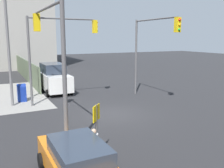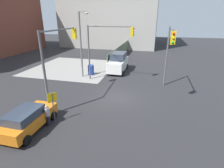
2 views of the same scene
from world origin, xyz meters
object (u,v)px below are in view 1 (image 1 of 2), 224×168
object	(u,v)px
van_white_delivery	(54,78)
pedestrian_crossing	(94,147)
coupe_orange	(77,161)
traffic_signal_ne_corner	(58,43)
street_lamp_corner	(12,42)
mailbox_blue	(22,92)
traffic_signal_nw_corner	(50,45)
traffic_signal_se_corner	(151,42)

from	to	relation	value
van_white_delivery	pedestrian_crossing	size ratio (longest dim) A/B	3.44
coupe_orange	traffic_signal_ne_corner	bearing A→B (deg)	-11.97
street_lamp_corner	mailbox_blue	size ratio (longest dim) A/B	5.59
mailbox_blue	pedestrian_crossing	xyz separation A→B (m)	(-12.00, -1.20, 0.05)
street_lamp_corner	coupe_orange	size ratio (longest dim) A/B	1.84
street_lamp_corner	coupe_orange	world-z (taller)	street_lamp_corner
mailbox_blue	coupe_orange	xyz separation A→B (m)	(-12.81, -0.23, 0.08)
coupe_orange	mailbox_blue	bearing A→B (deg)	1.03
traffic_signal_nw_corner	van_white_delivery	world-z (taller)	traffic_signal_nw_corner
traffic_signal_ne_corner	coupe_orange	bearing A→B (deg)	168.03
traffic_signal_ne_corner	coupe_orange	size ratio (longest dim) A/B	1.49
coupe_orange	pedestrian_crossing	size ratio (longest dim) A/B	2.77
van_white_delivery	traffic_signal_se_corner	bearing A→B (deg)	-135.44
traffic_signal_nw_corner	mailbox_blue	xyz separation A→B (m)	(8.49, 0.50, -3.88)
traffic_signal_ne_corner	street_lamp_corner	size ratio (longest dim) A/B	0.81
traffic_signal_se_corner	coupe_orange	bearing A→B (deg)	134.11
van_white_delivery	mailbox_blue	bearing A→B (deg)	128.79
traffic_signal_se_corner	van_white_delivery	distance (m)	9.58
traffic_signal_ne_corner	pedestrian_crossing	distance (m)	11.07
traffic_signal_se_corner	street_lamp_corner	xyz separation A→B (m)	(2.56, 10.04, 0.07)
street_lamp_corner	pedestrian_crossing	bearing A→B (deg)	-170.77
mailbox_blue	coupe_orange	size ratio (longest dim) A/B	0.33
mailbox_blue	coupe_orange	world-z (taller)	coupe_orange
traffic_signal_ne_corner	street_lamp_corner	xyz separation A→B (m)	(0.43, 3.13, 0.07)
mailbox_blue	pedestrian_crossing	size ratio (longest dim) A/B	0.91
traffic_signal_nw_corner	street_lamp_corner	bearing A→B (deg)	8.23
traffic_signal_nw_corner	pedestrian_crossing	distance (m)	5.25
street_lamp_corner	van_white_delivery	world-z (taller)	street_lamp_corner
traffic_signal_se_corner	coupe_orange	world-z (taller)	traffic_signal_se_corner
traffic_signal_se_corner	pedestrian_crossing	xyz separation A→B (m)	(-8.18, 8.30, -3.83)
mailbox_blue	traffic_signal_nw_corner	bearing A→B (deg)	-176.63
mailbox_blue	van_white_delivery	world-z (taller)	van_white_delivery
traffic_signal_se_corner	traffic_signal_ne_corner	xyz separation A→B (m)	(2.12, 6.91, -0.01)
pedestrian_crossing	street_lamp_corner	bearing A→B (deg)	-90.65
traffic_signal_ne_corner	street_lamp_corner	distance (m)	3.16
street_lamp_corner	mailbox_blue	xyz separation A→B (m)	(1.27, -0.54, -3.94)
traffic_signal_nw_corner	mailbox_blue	world-z (taller)	traffic_signal_nw_corner
traffic_signal_nw_corner	traffic_signal_ne_corner	distance (m)	7.10
traffic_signal_se_corner	pedestrian_crossing	bearing A→B (deg)	134.57
traffic_signal_se_corner	mailbox_blue	distance (m)	10.95
street_lamp_corner	van_white_delivery	distance (m)	6.36
traffic_signal_nw_corner	traffic_signal_se_corner	distance (m)	10.14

